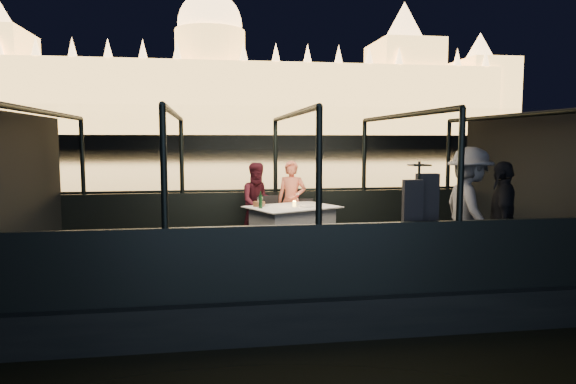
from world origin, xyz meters
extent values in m
plane|color=black|center=(0.00, 80.00, 0.00)|extent=(500.00, 500.00, 0.00)
cube|color=black|center=(0.00, 0.00, 0.00)|extent=(8.60, 4.40, 1.00)
cube|color=black|center=(0.00, 0.00, 0.48)|extent=(8.00, 4.00, 0.04)
cube|color=black|center=(0.00, 2.00, 0.95)|extent=(8.00, 0.08, 0.90)
cube|color=black|center=(0.00, -2.00, 0.95)|extent=(8.00, 0.08, 0.90)
cube|color=#423D33|center=(0.00, 210.00, 1.00)|extent=(400.00, 140.00, 6.00)
cube|color=silver|center=(0.13, 0.72, 0.89)|extent=(1.76, 1.56, 0.77)
cube|color=black|center=(-0.21, 1.25, 0.95)|extent=(0.51, 0.51, 0.87)
cube|color=black|center=(0.45, 1.29, 0.95)|extent=(0.42, 0.42, 0.80)
imported|color=#EC7655|center=(0.24, 1.48, 1.25)|extent=(0.65, 0.55, 1.53)
imported|color=#43121D|center=(-0.38, 1.52, 1.25)|extent=(0.78, 0.64, 1.49)
imported|color=silver|center=(2.39, -1.15, 1.35)|extent=(0.76, 1.23, 1.82)
imported|color=black|center=(2.66, -1.54, 1.35)|extent=(0.81, 1.03, 1.63)
cylinder|color=#13361C|center=(-0.44, 0.56, 1.42)|extent=(0.07, 0.07, 0.29)
cylinder|color=brown|center=(-0.44, 0.83, 1.31)|extent=(0.27, 0.27, 0.08)
cylinder|color=yellow|center=(0.16, 0.73, 1.31)|extent=(0.06, 0.06, 0.09)
cylinder|color=silver|center=(0.35, 0.64, 1.27)|extent=(0.30, 0.30, 0.02)
cylinder|color=white|center=(-0.34, 0.88, 1.27)|extent=(0.27, 0.27, 0.02)
camera|label=1|loc=(-1.30, -7.95, 2.40)|focal=32.00mm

